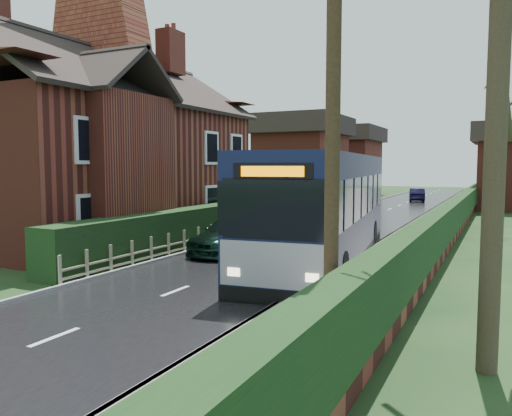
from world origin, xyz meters
The scene contains 16 objects.
ground centered at (0.00, 0.00, 0.00)m, with size 140.00×140.00×0.00m, color #2E491F.
road centered at (0.00, 10.00, 0.01)m, with size 6.00×100.00×0.02m, color black.
pavement centered at (4.25, 10.00, 0.07)m, with size 2.50×100.00×0.14m, color slate.
kerb_right centered at (3.05, 10.00, 0.07)m, with size 0.12×100.00×0.14m, color gray.
kerb_left centered at (-3.05, 10.00, 0.05)m, with size 0.12×100.00×0.10m, color gray.
front_hedge centered at (-3.90, 5.00, 0.80)m, with size 1.20×16.00×1.60m, color black.
picket_fence centered at (-3.15, 5.00, 0.45)m, with size 0.10×16.00×0.90m, color gray, non-canonical shape.
right_wall_hedge centered at (5.80, 10.00, 1.02)m, with size 0.60×50.00×1.80m.
brick_house centered at (-8.73, 4.78, 4.38)m, with size 9.30×14.60×10.30m.
bus centered at (2.14, 3.88, 1.85)m, with size 4.31×12.51×3.72m.
car_silver centered at (-1.50, 4.98, 0.67)m, with size 1.59×3.94×1.34m, color #B6B5BA.
car_green centered at (-1.60, 4.00, 0.67)m, with size 1.89×4.65×1.35m, color black.
car_distant centered at (0.57, 35.42, 0.62)m, with size 1.31×3.77×1.24m, color black.
bus_stop_sign centered at (3.20, 6.00, 1.79)m, with size 0.16×0.41×2.71m.
telegraph_pole centered at (5.24, -4.96, 3.54)m, with size 0.24×0.90×7.00m.
tree_house_side centered at (-11.54, 10.00, 8.18)m, with size 4.82×4.82×10.95m.
Camera 1 is at (7.72, -12.73, 3.36)m, focal length 35.00 mm.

